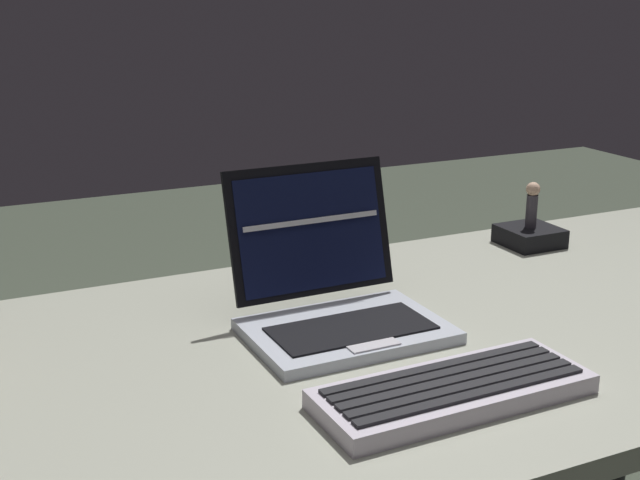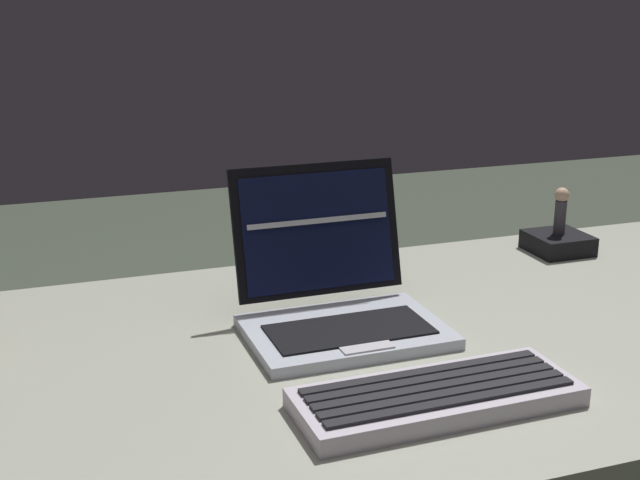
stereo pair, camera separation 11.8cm
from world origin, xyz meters
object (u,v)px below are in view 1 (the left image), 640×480
Objects in this scene: external_keyboard at (453,390)px; figurine at (532,202)px; figurine_stand at (530,236)px; laptop_front at (335,298)px.

external_keyboard is 0.68m from figurine.
figurine reaches higher than figurine_stand.
figurine_stand is at bearing -135.00° from figurine.
laptop_front is at bearing -158.42° from figurine_stand.
external_keyboard is 3.92× the size of figurine.
external_keyboard is at bearing -83.72° from laptop_front.
figurine is (0.00, 0.00, 0.07)m from figurine_stand.
laptop_front is 0.27m from external_keyboard.
figurine is at bearing 43.81° from external_keyboard.
laptop_front is 0.56m from figurine_stand.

